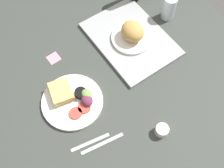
% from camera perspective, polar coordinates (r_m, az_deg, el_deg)
% --- Properties ---
extents(ground_plane, '(1.90, 1.50, 0.03)m').
position_cam_1_polar(ground_plane, '(1.29, -1.60, -1.08)').
color(ground_plane, '#383D38').
extents(serving_tray, '(0.47, 0.36, 0.02)m').
position_cam_1_polar(serving_tray, '(1.42, 3.78, 9.21)').
color(serving_tray, '#9EA0A3').
rests_on(serving_tray, ground_plane).
extents(bread_plate_near, '(0.20, 0.20, 0.10)m').
position_cam_1_polar(bread_plate_near, '(1.38, 4.14, 10.21)').
color(bread_plate_near, white).
rests_on(bread_plate_near, serving_tray).
extents(plate_with_salad, '(0.27, 0.27, 0.05)m').
position_cam_1_polar(plate_with_salad, '(1.24, -8.11, -3.07)').
color(plate_with_salad, white).
rests_on(plate_with_salad, ground_plane).
extents(drinking_glass, '(0.07, 0.07, 0.13)m').
position_cam_1_polar(drinking_glass, '(1.50, 11.57, 15.00)').
color(drinking_glass, silver).
rests_on(drinking_glass, ground_plane).
extents(espresso_cup, '(0.06, 0.06, 0.04)m').
position_cam_1_polar(espresso_cup, '(1.19, 10.15, -9.29)').
color(espresso_cup, silver).
rests_on(espresso_cup, ground_plane).
extents(fork, '(0.03, 0.17, 0.01)m').
position_cam_1_polar(fork, '(1.18, -4.47, -11.80)').
color(fork, '#B7B7BC').
rests_on(fork, ground_plane).
extents(knife, '(0.03, 0.19, 0.01)m').
position_cam_1_polar(knife, '(1.18, -2.00, -12.07)').
color(knife, '#B7B7BC').
rests_on(knife, ground_plane).
extents(sticky_note, '(0.06, 0.06, 0.00)m').
position_cam_1_polar(sticky_note, '(1.38, -11.84, 5.20)').
color(sticky_note, pink).
rests_on(sticky_note, ground_plane).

